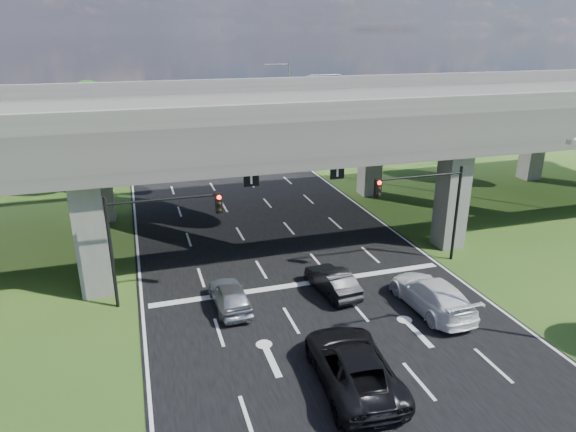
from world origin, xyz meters
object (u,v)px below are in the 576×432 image
car_dark (332,281)px  car_trailing (353,365)px  signal_left (154,227)px  car_white (432,295)px  signal_right (427,199)px  car_silver (230,295)px  streetlight_far (335,117)px  streetlight_beyond (286,97)px

car_dark → car_trailing: car_trailing is taller
signal_left → car_trailing: size_ratio=0.97×
car_white → car_trailing: bearing=32.5°
signal_left → car_trailing: (6.96, -9.24, -3.30)m
signal_right → signal_left: same height
car_trailing → car_silver: bearing=-59.9°
signal_right → streetlight_far: size_ratio=0.60×
signal_right → car_trailing: (-8.69, -9.24, -3.30)m
signal_left → streetlight_beyond: size_ratio=0.60×
car_white → car_trailing: 7.58m
car_trailing → streetlight_beyond: bearing=-99.1°
streetlight_far → streetlight_beyond: same height
car_dark → car_white: car_white is taller
streetlight_beyond → car_dark: (-8.89, -37.91, -5.13)m
signal_right → car_silver: (-12.24, -1.84, -3.45)m
car_dark → signal_right: bearing=-170.6°
car_silver → car_dark: (5.62, -0.01, -0.02)m
signal_left → car_white: (13.22, -4.98, -3.34)m
car_dark → car_trailing: (-2.07, -7.39, 0.17)m
signal_right → signal_left: 15.65m
streetlight_far → streetlight_beyond: 16.00m
streetlight_far → car_trailing: bearing=-110.5°
streetlight_far → car_trailing: 31.67m
streetlight_far → car_trailing: streetlight_far is taller
streetlight_far → car_dark: streetlight_far is taller
car_dark → car_trailing: bearing=68.2°
signal_left → car_white: 14.52m
streetlight_far → car_white: streetlight_far is taller
car_dark → car_silver: bearing=-6.3°
signal_right → car_trailing: bearing=-133.2°
car_silver → car_trailing: size_ratio=0.68×
car_dark → streetlight_far: bearing=-118.3°
streetlight_beyond → car_trailing: (-10.96, -45.30, -4.96)m
streetlight_beyond → car_white: 41.61m
signal_left → car_dark: bearing=-11.6°
signal_left → car_silver: size_ratio=1.44×
car_dark → car_trailing: 7.68m
streetlight_far → car_dark: (-8.89, -21.91, -5.13)m
signal_right → signal_left: bearing=180.0°
signal_right → car_white: bearing=-116.0°
signal_right → car_trailing: 13.11m
signal_left → car_silver: signal_left is taller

